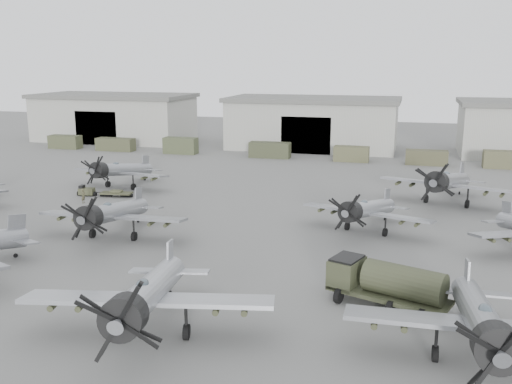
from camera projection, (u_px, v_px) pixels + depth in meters
ground at (165, 272)px, 40.83m from camera, size 220.00×220.00×0.00m
hangar_left at (115, 117)px, 107.85m from camera, size 29.00×14.80×8.70m
hangar_center at (313, 123)px, 98.07m from camera, size 29.00×14.80×8.70m
support_truck_0 at (65, 142)px, 98.13m from camera, size 5.51×2.20×2.26m
support_truck_1 at (116, 144)px, 95.67m from camera, size 6.49×2.20×2.12m
support_truck_2 at (181, 146)px, 92.58m from camera, size 5.44×2.20×2.63m
support_truck_3 at (270, 150)px, 88.74m from camera, size 6.36×2.20×2.42m
support_truck_4 at (351, 154)px, 85.51m from camera, size 5.21×2.20×2.26m
support_truck_5 at (427, 158)px, 82.73m from camera, size 5.93×2.20×2.13m
support_truck_6 at (505, 160)px, 79.97m from camera, size 5.86×2.20×2.45m
aircraft_near_1 at (146, 296)px, 30.54m from camera, size 13.94×12.55×5.54m
aircraft_near_2 at (482, 321)px, 27.72m from camera, size 13.35×12.01×5.35m
aircraft_mid_1 at (111, 213)px, 47.81m from camera, size 12.69×11.42×5.07m
aircraft_mid_2 at (366, 210)px, 49.63m from camera, size 11.68×10.52×4.67m
aircraft_far_0 at (119, 170)px, 67.06m from camera, size 12.27×11.04×4.87m
aircraft_far_1 at (447, 182)px, 59.12m from camera, size 13.99×12.60×5.60m
fuel_tanker at (387, 282)px, 34.83m from camera, size 7.78×4.79×2.85m
tug_trailer at (98, 192)px, 63.74m from camera, size 6.13×1.88×1.22m
ground_crew at (83, 196)px, 60.56m from camera, size 0.38×0.58×1.57m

